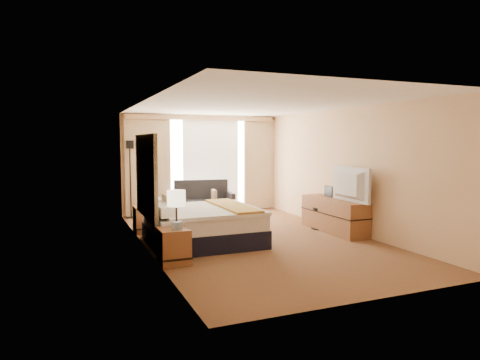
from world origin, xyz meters
name	(u,v)px	position (x,y,z in m)	size (l,w,h in m)	color
floor	(255,239)	(0.00, 0.00, 0.00)	(4.20, 7.00, 0.02)	#541F18
ceiling	(255,105)	(0.00, 0.00, 2.60)	(4.20, 7.00, 0.02)	white
wall_back	(201,164)	(0.00, 3.50, 1.30)	(4.20, 0.02, 2.60)	#E2B88A
wall_front	(378,192)	(0.00, -3.50, 1.30)	(4.20, 0.02, 2.60)	#E2B88A
wall_left	(146,176)	(-2.10, 0.00, 1.30)	(0.02, 7.00, 2.60)	#E2B88A
wall_right	(345,170)	(2.10, 0.00, 1.30)	(0.02, 7.00, 2.60)	#E2B88A
headboard	(146,176)	(-2.06, 0.20, 1.28)	(0.06, 1.85, 1.50)	black
nightstand_left	(174,246)	(-1.87, -1.05, 0.28)	(0.45, 0.52, 0.55)	#9C5D38
nightstand_right	(145,219)	(-1.87, 1.45, 0.28)	(0.45, 0.52, 0.55)	#9C5D38
media_dresser	(334,215)	(1.83, 0.00, 0.35)	(0.50, 1.80, 0.70)	#9C5D38
window	(210,163)	(0.25, 3.47, 1.32)	(2.30, 0.02, 2.30)	white
curtains	(202,160)	(0.00, 3.39, 1.41)	(4.12, 0.19, 2.56)	beige
bed	(203,225)	(-1.06, 0.02, 0.35)	(1.97, 1.80, 0.95)	black
loveseat	(203,205)	(-0.21, 2.69, 0.31)	(1.58, 1.00, 0.93)	#54181E
floor_lamp	(130,163)	(-1.90, 3.30, 1.36)	(0.24, 0.24, 1.93)	black
desk_chair	(324,210)	(1.80, 0.33, 0.41)	(0.45, 0.45, 0.93)	black
lamp_left	(176,199)	(-1.82, -1.08, 1.01)	(0.28, 0.28, 0.60)	black
lamp_right	(146,186)	(-1.86, 1.40, 0.97)	(0.26, 0.26, 0.55)	black
tissue_box	(177,226)	(-1.83, -1.13, 0.61)	(0.13, 0.13, 0.12)	#8DAFDA
telephone	(149,205)	(-1.81, 1.31, 0.59)	(0.18, 0.14, 0.07)	black
television	(345,184)	(1.78, -0.45, 1.05)	(1.20, 0.16, 0.69)	black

